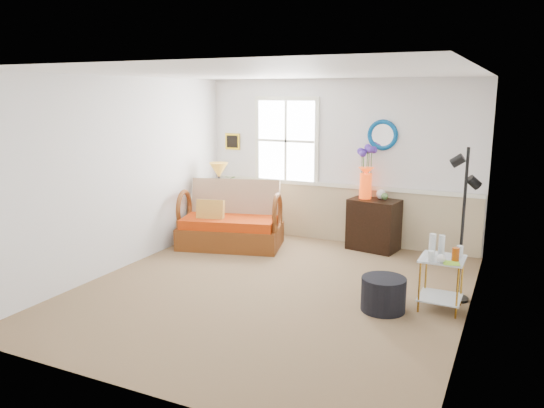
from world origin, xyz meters
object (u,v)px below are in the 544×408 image
at_px(lamp_stand, 220,216).
at_px(side_table, 441,284).
at_px(floor_lamp, 463,226).
at_px(loveseat, 230,215).
at_px(cabinet, 374,225).
at_px(ottoman, 383,294).

xyz_separation_m(lamp_stand, side_table, (3.84, -1.65, -0.04)).
relative_size(side_table, floor_lamp, 0.33).
distance_m(loveseat, lamp_stand, 0.72).
bearing_deg(lamp_stand, side_table, -23.20).
xyz_separation_m(loveseat, floor_lamp, (3.50, -0.78, 0.39)).
bearing_deg(side_table, loveseat, 161.03).
bearing_deg(side_table, floor_lamp, 67.77).
xyz_separation_m(cabinet, floor_lamp, (1.43, -1.59, 0.50)).
bearing_deg(floor_lamp, lamp_stand, 161.08).
distance_m(lamp_stand, cabinet, 2.59).
height_order(cabinet, side_table, cabinet).
bearing_deg(floor_lamp, cabinet, 130.76).
distance_m(cabinet, ottoman, 2.39).
height_order(floor_lamp, ottoman, floor_lamp).
relative_size(loveseat, lamp_stand, 2.31).
height_order(lamp_stand, side_table, lamp_stand).
height_order(side_table, floor_lamp, floor_lamp).
height_order(loveseat, floor_lamp, floor_lamp).
xyz_separation_m(cabinet, side_table, (1.28, -1.96, -0.09)).
bearing_deg(ottoman, floor_lamp, 43.67).
bearing_deg(lamp_stand, loveseat, -45.15).
height_order(loveseat, lamp_stand, loveseat).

